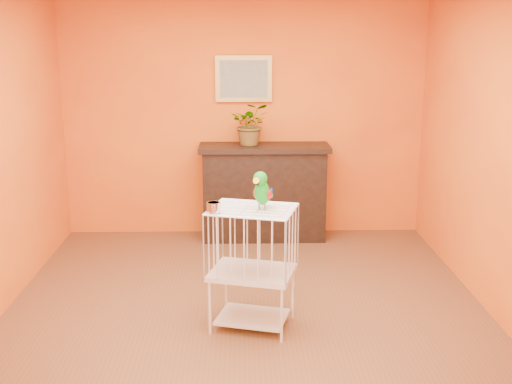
{
  "coord_description": "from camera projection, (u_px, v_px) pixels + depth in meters",
  "views": [
    {
      "loc": [
        -0.04,
        -4.87,
        2.24
      ],
      "look_at": [
        0.08,
        -0.23,
        1.09
      ],
      "focal_mm": 45.0,
      "sensor_mm": 36.0,
      "label": 1
    }
  ],
  "objects": [
    {
      "name": "console_cabinet",
      "position": [
        264.0,
        192.0,
        7.08
      ],
      "size": [
        1.42,
        0.51,
        1.05
      ],
      "color": "black",
      "rests_on": "ground"
    },
    {
      "name": "feed_cup",
      "position": [
        214.0,
        207.0,
        4.69
      ],
      "size": [
        0.1,
        0.1,
        0.07
      ],
      "primitive_type": "cylinder",
      "color": "silver",
      "rests_on": "birdcage"
    },
    {
      "name": "birdcage",
      "position": [
        252.0,
        266.0,
        4.92
      ],
      "size": [
        0.72,
        0.62,
        0.96
      ],
      "rotation": [
        0.0,
        0.0,
        -0.27
      ],
      "color": "silver",
      "rests_on": "ground"
    },
    {
      "name": "room_shell",
      "position": [
        245.0,
        121.0,
        4.88
      ],
      "size": [
        4.5,
        4.5,
        4.5
      ],
      "color": "orange",
      "rests_on": "ground"
    },
    {
      "name": "parrot",
      "position": [
        262.0,
        190.0,
        4.75
      ],
      "size": [
        0.18,
        0.26,
        0.3
      ],
      "rotation": [
        0.0,
        0.0,
        -0.45
      ],
      "color": "#59544C",
      "rests_on": "birdcage"
    },
    {
      "name": "potted_plant",
      "position": [
        251.0,
        128.0,
        6.96
      ],
      "size": [
        0.42,
        0.47,
        0.36
      ],
      "primitive_type": "imported",
      "rotation": [
        0.0,
        0.0,
        -0.01
      ],
      "color": "#26722D",
      "rests_on": "console_cabinet"
    },
    {
      "name": "ground",
      "position": [
        246.0,
        313.0,
        5.26
      ],
      "size": [
        4.5,
        4.5,
        0.0
      ],
      "primitive_type": "plane",
      "color": "brown",
      "rests_on": "ground"
    },
    {
      "name": "framed_picture",
      "position": [
        244.0,
        79.0,
        6.99
      ],
      "size": [
        0.62,
        0.04,
        0.5
      ],
      "color": "#B1903F",
      "rests_on": "room_shell"
    }
  ]
}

